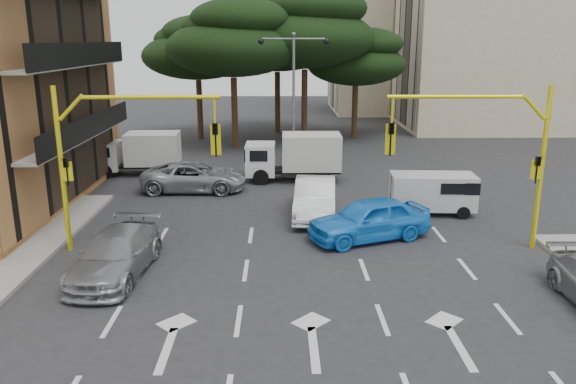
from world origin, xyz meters
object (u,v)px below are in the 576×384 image
street_lamp_center (294,76)px  box_truck_a (138,154)px  signal_mast_left (110,146)px  van_white (432,194)px  car_white_hatch (315,198)px  car_blue_compact (369,219)px  car_silver_cross_a (194,177)px  car_silver_wagon (116,254)px  box_truck_b (294,157)px  signal_mast_right (494,145)px

street_lamp_center → box_truck_a: 10.10m
signal_mast_left → van_white: bearing=18.7°
signal_mast_left → car_white_hatch: bearing=28.1°
street_lamp_center → car_white_hatch: (0.70, -10.00, -4.61)m
car_blue_compact → car_silver_cross_a: car_blue_compact is taller
car_silver_wagon → car_white_hatch: bearing=47.1°
car_blue_compact → van_white: (3.32, 3.30, 0.09)m
box_truck_a → box_truck_b: (8.90, -1.54, 0.08)m
signal_mast_left → car_silver_wagon: (0.58, -2.29, -3.16)m
car_blue_compact → box_truck_a: box_truck_a is taller
street_lamp_center → van_white: 12.23m
signal_mast_left → car_white_hatch: (7.51, 4.01, -3.07)m
signal_mast_right → box_truck_a: 19.99m
signal_mast_left → signal_mast_right: bearing=0.0°
car_blue_compact → box_truck_a: 15.96m
car_silver_wagon → van_white: bearing=33.4°
car_white_hatch → car_silver_cross_a: 7.32m
street_lamp_center → box_truck_b: (-0.06, -3.54, -4.14)m
car_silver_wagon → signal_mast_left: bearing=109.0°
signal_mast_right → box_truck_a: signal_mast_right is taller
car_silver_wagon → van_white: size_ratio=1.36×
car_white_hatch → box_truck_a: box_truck_a is taller
car_white_hatch → car_silver_cross_a: (-5.91, 4.32, -0.08)m
van_white → car_white_hatch: bearing=-83.4°
box_truck_b → street_lamp_center: bearing=-0.3°
street_lamp_center → box_truck_b: size_ratio=1.48×
signal_mast_right → box_truck_b: (-6.86, 10.46, -2.59)m
signal_mast_left → car_blue_compact: signal_mast_left is taller
car_white_hatch → car_silver_wagon: (-6.93, -6.30, -0.10)m
signal_mast_left → car_silver_wagon: size_ratio=1.21×
signal_mast_right → box_truck_a: size_ratio=1.22×
signal_mast_right → car_blue_compact: (-4.20, 1.01, -3.06)m
car_silver_cross_a → signal_mast_left: bearing=170.0°
box_truck_a → car_silver_wagon: bearing=-171.5°
street_lamp_center → car_white_hatch: 11.03m
car_silver_cross_a → box_truck_a: size_ratio=1.08×
signal_mast_left → street_lamp_center: 15.65m
car_silver_cross_a → box_truck_a: 5.27m
signal_mast_right → street_lamp_center: bearing=115.9°
street_lamp_center → car_silver_cross_a: (-5.21, -5.68, -4.69)m
car_blue_compact → car_silver_cross_a: 10.70m
car_silver_wagon → car_silver_cross_a: 10.67m
signal_mast_right → box_truck_a: bearing=142.7°
box_truck_b → car_silver_cross_a: bearing=113.1°
signal_mast_right → car_silver_cross_a: 14.95m
car_silver_cross_a → car_silver_wagon: bearing=175.4°
box_truck_a → box_truck_b: box_truck_b is taller
box_truck_a → signal_mast_left: bearing=-172.1°
street_lamp_center → car_silver_cross_a: size_ratio=1.47×
signal_mast_left → van_white: signal_mast_left is taller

